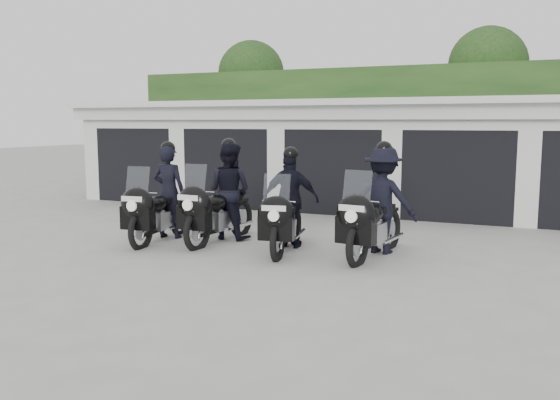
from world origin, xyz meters
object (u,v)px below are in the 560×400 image
at_px(police_bike_b, 224,197).
at_px(police_bike_c, 288,205).
at_px(police_bike_d, 379,205).
at_px(police_bike_a, 161,201).

xyz_separation_m(police_bike_b, police_bike_c, (1.53, -0.27, -0.05)).
relative_size(police_bike_c, police_bike_d, 0.94).
bearing_deg(police_bike_b, police_bike_d, 3.10).
xyz_separation_m(police_bike_a, police_bike_d, (4.35, 0.49, 0.08)).
bearing_deg(police_bike_b, police_bike_c, -6.37).
distance_m(police_bike_b, police_bike_d, 3.20).
distance_m(police_bike_c, police_bike_d, 1.69).
relative_size(police_bike_a, police_bike_b, 0.97).
bearing_deg(police_bike_a, police_bike_b, 19.17).
relative_size(police_bike_b, police_bike_d, 1.01).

